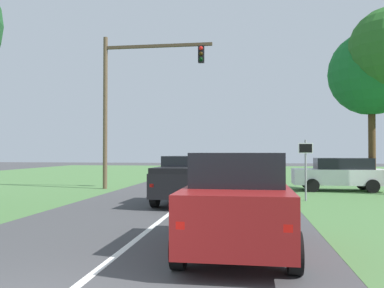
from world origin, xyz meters
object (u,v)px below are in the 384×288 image
object	(u,v)px
red_suv_near	(238,200)
extra_tree_1	(371,73)
crossing_suv_far	(340,174)
pickup_truck_lead	(189,178)
traffic_light	(130,91)
keep_moving_sign	(306,162)

from	to	relation	value
red_suv_near	extra_tree_1	size ratio (longest dim) A/B	0.54
crossing_suv_far	red_suv_near	bearing A→B (deg)	-110.27
pickup_truck_lead	traffic_light	world-z (taller)	traffic_light
keep_moving_sign	crossing_suv_far	distance (m)	5.35
crossing_suv_far	extra_tree_1	xyz separation A→B (m)	(1.54, -0.36, 5.19)
traffic_light	crossing_suv_far	xyz separation A→B (m)	(11.26, 0.63, -4.53)
red_suv_near	keep_moving_sign	size ratio (longest dim) A/B	1.76
traffic_light	red_suv_near	bearing A→B (deg)	-64.07
crossing_suv_far	extra_tree_1	world-z (taller)	extra_tree_1
traffic_light	extra_tree_1	distance (m)	12.82
extra_tree_1	red_suv_near	bearing A→B (deg)	-116.38
crossing_suv_far	traffic_light	bearing A→B (deg)	-176.82
red_suv_near	crossing_suv_far	distance (m)	14.42
red_suv_near	pickup_truck_lead	bearing A→B (deg)	105.85
pickup_truck_lead	red_suv_near	bearing A→B (deg)	-74.15
red_suv_near	pickup_truck_lead	world-z (taller)	red_suv_near
red_suv_near	extra_tree_1	world-z (taller)	extra_tree_1
pickup_truck_lead	extra_tree_1	bearing A→B (deg)	32.59
crossing_suv_far	keep_moving_sign	bearing A→B (deg)	-116.86
extra_tree_1	crossing_suv_far	bearing A→B (deg)	166.99
keep_moving_sign	crossing_suv_far	world-z (taller)	keep_moving_sign
pickup_truck_lead	traffic_light	distance (m)	8.05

